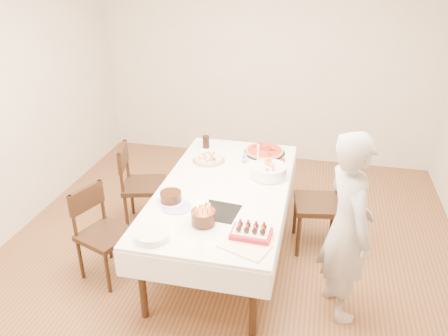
% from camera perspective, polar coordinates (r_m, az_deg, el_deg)
% --- Properties ---
extents(floor, '(5.00, 5.00, 0.00)m').
position_cam_1_polar(floor, '(4.28, 0.21, -12.02)').
color(floor, brown).
rests_on(floor, ground).
extents(wall_back, '(4.50, 0.04, 2.70)m').
position_cam_1_polar(wall_back, '(5.97, 5.67, 13.55)').
color(wall_back, beige).
rests_on(wall_back, floor).
extents(dining_table, '(1.77, 2.39, 0.75)m').
position_cam_1_polar(dining_table, '(4.15, 0.00, -7.00)').
color(dining_table, white).
rests_on(dining_table, floor).
extents(chair_right_savory, '(0.56, 0.56, 0.96)m').
position_cam_1_polar(chair_right_savory, '(4.32, 12.25, -4.62)').
color(chair_right_savory, '#301E10').
rests_on(chair_right_savory, floor).
extents(chair_left_savory, '(0.57, 0.57, 0.91)m').
position_cam_1_polar(chair_left_savory, '(4.67, -10.36, -2.25)').
color(chair_left_savory, '#301E10').
rests_on(chair_left_savory, floor).
extents(chair_left_dessert, '(0.56, 0.56, 0.86)m').
position_cam_1_polar(chair_left_dessert, '(4.01, -15.22, -8.45)').
color(chair_left_dessert, '#301E10').
rests_on(chair_left_dessert, floor).
extents(person, '(0.56, 0.67, 1.57)m').
position_cam_1_polar(person, '(3.46, 15.80, -7.56)').
color(person, '#B6B2AC').
rests_on(person, floor).
extents(pizza_white, '(0.38, 0.38, 0.04)m').
position_cam_1_polar(pizza_white, '(4.43, -2.02, 1.13)').
color(pizza_white, beige).
rests_on(pizza_white, dining_table).
extents(pizza_pepperoni, '(0.48, 0.48, 0.04)m').
position_cam_1_polar(pizza_pepperoni, '(4.63, 5.31, 2.21)').
color(pizza_pepperoni, red).
rests_on(pizza_pepperoni, dining_table).
extents(red_placemat, '(0.25, 0.25, 0.01)m').
position_cam_1_polar(red_placemat, '(4.43, 6.40, 0.69)').
color(red_placemat, '#B21E1E').
rests_on(red_placemat, dining_table).
extents(pasta_bowl, '(0.36, 0.36, 0.11)m').
position_cam_1_polar(pasta_bowl, '(4.12, 5.87, -0.37)').
color(pasta_bowl, white).
rests_on(pasta_bowl, dining_table).
extents(taper_candle, '(0.08, 0.08, 0.30)m').
position_cam_1_polar(taper_candle, '(4.17, 4.44, 1.33)').
color(taper_candle, white).
rests_on(taper_candle, dining_table).
extents(shaker_pair, '(0.10, 0.10, 0.10)m').
position_cam_1_polar(shaker_pair, '(4.39, 2.69, 1.34)').
color(shaker_pair, white).
rests_on(shaker_pair, dining_table).
extents(cola_glass, '(0.07, 0.07, 0.14)m').
position_cam_1_polar(cola_glass, '(4.73, -2.36, 3.44)').
color(cola_glass, black).
rests_on(cola_glass, dining_table).
extents(layer_cake, '(0.27, 0.27, 0.09)m').
position_cam_1_polar(layer_cake, '(3.73, -6.95, -3.79)').
color(layer_cake, black).
rests_on(layer_cake, dining_table).
extents(cake_board, '(0.33, 0.33, 0.01)m').
position_cam_1_polar(cake_board, '(3.59, -0.59, -5.73)').
color(cake_board, black).
rests_on(cake_board, dining_table).
extents(birthday_cake, '(0.25, 0.25, 0.17)m').
position_cam_1_polar(birthday_cake, '(3.39, -2.74, -5.93)').
color(birthday_cake, '#3E2111').
rests_on(birthday_cake, dining_table).
extents(strawberry_box, '(0.31, 0.21, 0.07)m').
position_cam_1_polar(strawberry_box, '(3.28, 3.57, -8.47)').
color(strawberry_box, '#A21220').
rests_on(strawberry_box, dining_table).
extents(box_lid, '(0.40, 0.34, 0.03)m').
position_cam_1_polar(box_lid, '(3.20, 2.73, -10.26)').
color(box_lid, beige).
rests_on(box_lid, dining_table).
extents(plate_stack, '(0.27, 0.27, 0.05)m').
position_cam_1_polar(plate_stack, '(3.31, -9.32, -8.63)').
color(plate_stack, white).
rests_on(plate_stack, dining_table).
extents(china_plate, '(0.30, 0.30, 0.01)m').
position_cam_1_polar(china_plate, '(3.66, -6.22, -5.09)').
color(china_plate, white).
rests_on(china_plate, dining_table).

